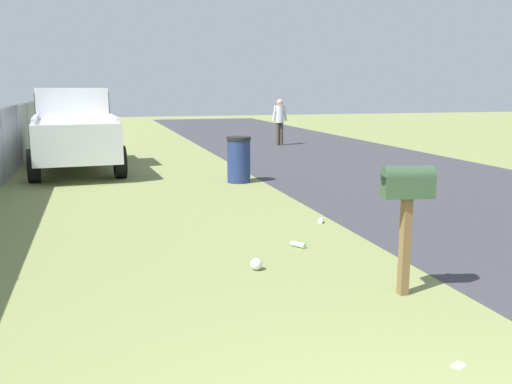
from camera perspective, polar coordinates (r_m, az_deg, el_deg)
name	(u,v)px	position (r m, az deg, el deg)	size (l,w,h in m)	color
mailbox	(408,192)	(5.81, 15.14, -0.03)	(0.30, 0.53, 1.34)	brown
pickup_truck	(74,127)	(15.30, -18.04, 6.31)	(5.21, 2.41, 2.09)	silver
trash_bin	(239,159)	(12.58, -1.76, 3.32)	(0.54, 0.54, 1.03)	navy
pedestrian	(280,119)	(20.75, 2.42, 7.45)	(0.30, 0.57, 1.68)	#4C4238
litter_wrapper_midfield_a	(458,365)	(4.77, 19.88, -16.23)	(0.12, 0.08, 0.01)	silver
litter_bottle_far_scatter	(298,245)	(7.56, 4.29, -5.35)	(0.07, 0.07, 0.22)	#B2D8BF
litter_cup_by_mailbox	(321,221)	(8.91, 6.60, -2.90)	(0.08, 0.08, 0.10)	white
litter_bag_midfield_b	(256,264)	(6.62, 0.03, -7.34)	(0.14, 0.14, 0.14)	silver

